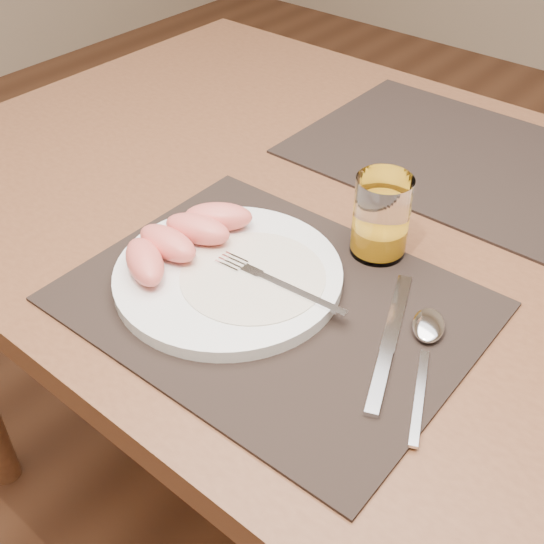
{
  "coord_description": "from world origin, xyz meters",
  "views": [
    {
      "loc": [
        0.38,
        -0.67,
        1.27
      ],
      "look_at": [
        -0.01,
        -0.2,
        0.77
      ],
      "focal_mm": 45.0,
      "sensor_mm": 36.0,
      "label": 1
    }
  ],
  "objects_px": {
    "fork": "(269,279)",
    "knife": "(387,351)",
    "placemat_near": "(273,302)",
    "spoon": "(427,335)",
    "plate": "(228,275)",
    "table": "(368,266)",
    "juice_glass": "(381,220)",
    "placemat_far": "(451,154)"
  },
  "relations": [
    {
      "from": "placemat_far",
      "to": "fork",
      "type": "bearing_deg",
      "value": -90.7
    },
    {
      "from": "placemat_near",
      "to": "placemat_far",
      "type": "bearing_deg",
      "value": 91.14
    },
    {
      "from": "placemat_near",
      "to": "spoon",
      "type": "height_order",
      "value": "spoon"
    },
    {
      "from": "fork",
      "to": "knife",
      "type": "xyz_separation_m",
      "value": [
        0.16,
        0.0,
        -0.02
      ]
    },
    {
      "from": "plate",
      "to": "spoon",
      "type": "relative_size",
      "value": 1.48
    },
    {
      "from": "fork",
      "to": "spoon",
      "type": "bearing_deg",
      "value": 15.11
    },
    {
      "from": "placemat_far",
      "to": "plate",
      "type": "height_order",
      "value": "plate"
    },
    {
      "from": "placemat_near",
      "to": "fork",
      "type": "xyz_separation_m",
      "value": [
        -0.01,
        0.01,
        0.02
      ]
    },
    {
      "from": "placemat_far",
      "to": "juice_glass",
      "type": "height_order",
      "value": "juice_glass"
    },
    {
      "from": "table",
      "to": "plate",
      "type": "relative_size",
      "value": 5.19
    },
    {
      "from": "table",
      "to": "juice_glass",
      "type": "distance_m",
      "value": 0.16
    },
    {
      "from": "table",
      "to": "placemat_far",
      "type": "xyz_separation_m",
      "value": [
        -0.0,
        0.22,
        0.09
      ]
    },
    {
      "from": "table",
      "to": "plate",
      "type": "distance_m",
      "value": 0.25
    },
    {
      "from": "table",
      "to": "placemat_far",
      "type": "distance_m",
      "value": 0.24
    },
    {
      "from": "spoon",
      "to": "plate",
      "type": "bearing_deg",
      "value": -164.3
    },
    {
      "from": "plate",
      "to": "juice_glass",
      "type": "bearing_deg",
      "value": 57.64
    },
    {
      "from": "placemat_near",
      "to": "spoon",
      "type": "xyz_separation_m",
      "value": [
        0.17,
        0.06,
        0.01
      ]
    },
    {
      "from": "spoon",
      "to": "juice_glass",
      "type": "height_order",
      "value": "juice_glass"
    },
    {
      "from": "plate",
      "to": "juice_glass",
      "type": "height_order",
      "value": "juice_glass"
    },
    {
      "from": "fork",
      "to": "knife",
      "type": "bearing_deg",
      "value": 1.27
    },
    {
      "from": "fork",
      "to": "juice_glass",
      "type": "xyz_separation_m",
      "value": [
        0.05,
        0.15,
        0.03
      ]
    },
    {
      "from": "placemat_near",
      "to": "table",
      "type": "bearing_deg",
      "value": 91.7
    },
    {
      "from": "table",
      "to": "plate",
      "type": "height_order",
      "value": "plate"
    },
    {
      "from": "knife",
      "to": "placemat_near",
      "type": "bearing_deg",
      "value": -174.82
    },
    {
      "from": "placemat_far",
      "to": "spoon",
      "type": "distance_m",
      "value": 0.42
    },
    {
      "from": "placemat_far",
      "to": "juice_glass",
      "type": "xyz_separation_m",
      "value": [
        0.05,
        -0.28,
        0.05
      ]
    },
    {
      "from": "placemat_far",
      "to": "plate",
      "type": "relative_size",
      "value": 1.67
    },
    {
      "from": "knife",
      "to": "juice_glass",
      "type": "bearing_deg",
      "value": 126.41
    },
    {
      "from": "fork",
      "to": "placemat_far",
      "type": "bearing_deg",
      "value": 89.3
    },
    {
      "from": "spoon",
      "to": "placemat_far",
      "type": "bearing_deg",
      "value": 114.76
    },
    {
      "from": "placemat_far",
      "to": "fork",
      "type": "height_order",
      "value": "fork"
    },
    {
      "from": "placemat_far",
      "to": "knife",
      "type": "distance_m",
      "value": 0.45
    },
    {
      "from": "juice_glass",
      "to": "knife",
      "type": "bearing_deg",
      "value": -53.59
    },
    {
      "from": "fork",
      "to": "placemat_near",
      "type": "bearing_deg",
      "value": -34.52
    },
    {
      "from": "table",
      "to": "spoon",
      "type": "xyz_separation_m",
      "value": [
        0.17,
        -0.16,
        0.09
      ]
    },
    {
      "from": "juice_glass",
      "to": "table",
      "type": "bearing_deg",
      "value": 126.19
    },
    {
      "from": "fork",
      "to": "knife",
      "type": "height_order",
      "value": "fork"
    },
    {
      "from": "table",
      "to": "juice_glass",
      "type": "relative_size",
      "value": 13.4
    },
    {
      "from": "table",
      "to": "placemat_near",
      "type": "relative_size",
      "value": 3.11
    },
    {
      "from": "placemat_far",
      "to": "knife",
      "type": "relative_size",
      "value": 2.16
    },
    {
      "from": "fork",
      "to": "juice_glass",
      "type": "distance_m",
      "value": 0.16
    },
    {
      "from": "table",
      "to": "plate",
      "type": "bearing_deg",
      "value": -104.07
    }
  ]
}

